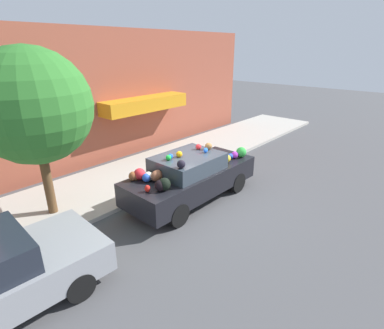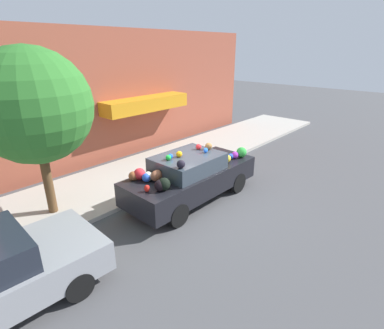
% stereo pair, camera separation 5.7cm
% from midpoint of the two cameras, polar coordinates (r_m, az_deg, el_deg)
% --- Properties ---
extents(ground_plane, '(60.00, 60.00, 0.00)m').
position_cam_midpoint_polar(ground_plane, '(9.36, 0.03, -6.60)').
color(ground_plane, '#4C4C4F').
extents(sidewalk_curb, '(24.00, 3.20, 0.13)m').
position_cam_midpoint_polar(sidewalk_curb, '(11.13, -10.45, -1.84)').
color(sidewalk_curb, '#B2ADA3').
rests_on(sidewalk_curb, ground).
extents(building_facade, '(18.00, 1.20, 5.10)m').
position_cam_midpoint_polar(building_facade, '(12.29, -17.34, 11.77)').
color(building_facade, '#9E4C38').
rests_on(building_facade, ground).
extents(street_tree, '(2.86, 2.86, 4.36)m').
position_cam_midpoint_polar(street_tree, '(8.37, -28.20, 9.66)').
color(street_tree, brown).
rests_on(street_tree, sidewalk_curb).
extents(fire_hydrant, '(0.20, 0.20, 0.70)m').
position_cam_midpoint_polar(fire_hydrant, '(11.04, -0.60, 0.64)').
color(fire_hydrant, '#B2B2B7').
rests_on(fire_hydrant, sidewalk_curb).
extents(art_car, '(4.39, 1.75, 1.70)m').
position_cam_midpoint_polar(art_car, '(9.00, -0.41, -2.23)').
color(art_car, black).
rests_on(art_car, ground).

